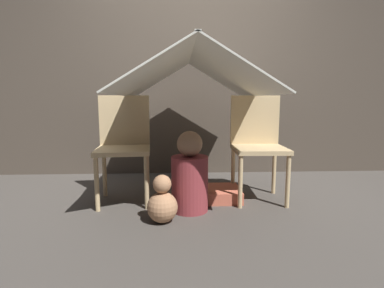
{
  "coord_description": "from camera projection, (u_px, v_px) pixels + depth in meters",
  "views": [
    {
      "loc": [
        -0.11,
        -2.35,
        0.86
      ],
      "look_at": [
        0.0,
        0.13,
        0.5
      ],
      "focal_mm": 28.0,
      "sensor_mm": 36.0,
      "label": 1
    }
  ],
  "objects": [
    {
      "name": "ground_plane",
      "position": [
        193.0,
        206.0,
        2.46
      ],
      "size": [
        8.8,
        8.8,
        0.0
      ],
      "primitive_type": "plane",
      "color": "#47423D"
    },
    {
      "name": "plush_toy",
      "position": [
        162.0,
        203.0,
        2.12
      ],
      "size": [
        0.22,
        0.22,
        0.35
      ],
      "color": "tan",
      "rests_on": "ground_plane"
    },
    {
      "name": "sheet_canopy",
      "position": [
        192.0,
        73.0,
        2.43
      ],
      "size": [
        1.16,
        1.49,
        0.36
      ],
      "color": "silver"
    },
    {
      "name": "floor_cushion",
      "position": [
        214.0,
        194.0,
        2.63
      ],
      "size": [
        0.45,
        0.36,
        0.1
      ],
      "color": "#CC664C",
      "rests_on": "ground_plane"
    },
    {
      "name": "wall_back",
      "position": [
        188.0,
        66.0,
        3.44
      ],
      "size": [
        7.0,
        0.05,
        2.5
      ],
      "color": "#4C4238",
      "rests_on": "ground_plane"
    },
    {
      "name": "person_front",
      "position": [
        190.0,
        177.0,
        2.33
      ],
      "size": [
        0.29,
        0.29,
        0.63
      ],
      "color": "maroon",
      "rests_on": "ground_plane"
    },
    {
      "name": "chair_right",
      "position": [
        257.0,
        141.0,
        2.62
      ],
      "size": [
        0.45,
        0.45,
        0.91
      ],
      "rotation": [
        0.0,
        0.0,
        -0.03
      ],
      "color": "#D1B27F",
      "rests_on": "ground_plane"
    },
    {
      "name": "chair_left",
      "position": [
        124.0,
        142.0,
        2.57
      ],
      "size": [
        0.47,
        0.47,
        0.91
      ],
      "rotation": [
        0.0,
        0.0,
        0.08
      ],
      "color": "#D1B27F",
      "rests_on": "ground_plane"
    }
  ]
}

